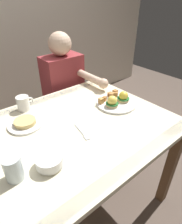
% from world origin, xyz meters
% --- Properties ---
extents(ground_plane, '(6.00, 6.00, 0.00)m').
position_xyz_m(ground_plane, '(0.00, 0.00, 0.00)').
color(ground_plane, brown).
extents(dining_table, '(1.20, 0.90, 0.74)m').
position_xyz_m(dining_table, '(0.00, 0.00, 0.63)').
color(dining_table, beige).
rests_on(dining_table, ground_plane).
extents(eggs_benedict_plate, '(0.27, 0.27, 0.09)m').
position_xyz_m(eggs_benedict_plate, '(0.39, 0.02, 0.76)').
color(eggs_benedict_plate, white).
rests_on(eggs_benedict_plate, dining_table).
extents(fruit_bowl, '(0.12, 0.12, 0.05)m').
position_xyz_m(fruit_bowl, '(-0.23, -0.18, 0.77)').
color(fruit_bowl, white).
rests_on(fruit_bowl, dining_table).
extents(coffee_mug, '(0.11, 0.08, 0.09)m').
position_xyz_m(coffee_mug, '(-0.12, 0.35, 0.79)').
color(coffee_mug, white).
rests_on(coffee_mug, dining_table).
extents(fork, '(0.04, 0.16, 0.00)m').
position_xyz_m(fork, '(0.02, -0.09, 0.74)').
color(fork, silver).
rests_on(fork, dining_table).
extents(water_glass_near, '(0.08, 0.08, 0.11)m').
position_xyz_m(water_glass_near, '(-0.37, -0.15, 0.79)').
color(water_glass_near, silver).
rests_on(water_glass_near, dining_table).
extents(side_plate, '(0.20, 0.20, 0.04)m').
position_xyz_m(side_plate, '(-0.19, 0.18, 0.75)').
color(side_plate, white).
rests_on(side_plate, dining_table).
extents(diner_person, '(0.34, 0.54, 1.14)m').
position_xyz_m(diner_person, '(0.36, 0.60, 0.65)').
color(diner_person, '#33333D').
rests_on(diner_person, ground_plane).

